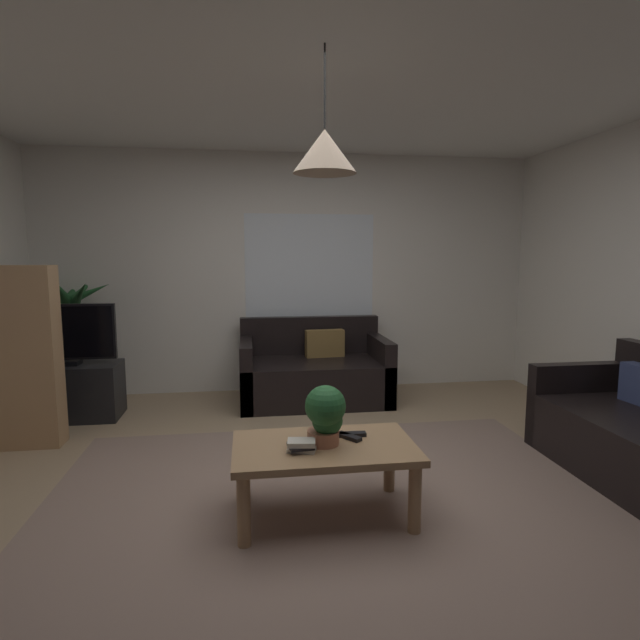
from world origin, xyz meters
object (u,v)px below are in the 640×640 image
(tv, at_px, (64,334))
(pendant_lamp, at_px, (325,151))
(book_on_table_2, at_px, (301,443))
(bookshelf_corner, at_px, (9,356))
(book_on_table_1, at_px, (301,446))
(potted_plant_on_table, at_px, (325,412))
(couch_under_window, at_px, (314,374))
(potted_palm_corner, at_px, (71,338))
(coffee_table, at_px, (324,456))
(remote_on_table_1, at_px, (352,434))
(book_on_table_0, at_px, (302,449))
(tv_stand, at_px, (68,392))
(remote_on_table_0, at_px, (349,437))

(tv, xyz_separation_m, pendant_lamp, (2.03, -2.01, 1.23))
(book_on_table_2, relative_size, pendant_lamp, 0.23)
(tv, distance_m, bookshelf_corner, 0.66)
(book_on_table_1, height_order, potted_plant_on_table, potted_plant_on_table)
(bookshelf_corner, bearing_deg, couch_under_window, 20.39)
(potted_palm_corner, bearing_deg, book_on_table_1, -52.85)
(bookshelf_corner, height_order, pendant_lamp, pendant_lamp)
(coffee_table, relative_size, pendant_lamp, 1.59)
(book_on_table_1, xyz_separation_m, bookshelf_corner, (-2.07, 1.46, 0.26))
(coffee_table, height_order, remote_on_table_1, remote_on_table_1)
(coffee_table, xyz_separation_m, book_on_table_1, (-0.14, -0.08, 0.10))
(book_on_table_1, distance_m, book_on_table_2, 0.03)
(coffee_table, xyz_separation_m, potted_plant_on_table, (0.00, -0.01, 0.26))
(book_on_table_2, bearing_deg, potted_plant_on_table, 30.81)
(coffee_table, height_order, book_on_table_0, book_on_table_0)
(coffee_table, relative_size, book_on_table_1, 7.85)
(coffee_table, distance_m, potted_palm_corner, 3.38)
(remote_on_table_1, xyz_separation_m, potted_plant_on_table, (-0.18, -0.11, 0.18))
(couch_under_window, relative_size, tv, 1.67)
(coffee_table, xyz_separation_m, book_on_table_2, (-0.14, -0.09, 0.12))
(couch_under_window, height_order, tv, tv)
(book_on_table_1, bearing_deg, tv_stand, 131.77)
(tv, xyz_separation_m, potted_palm_corner, (-0.13, 0.57, -0.13))
(book_on_table_2, distance_m, pendant_lamp, 1.55)
(tv_stand, relative_size, tv, 1.02)
(book_on_table_0, distance_m, tv_stand, 2.84)
(pendant_lamp, bearing_deg, tv, 135.24)
(coffee_table, bearing_deg, bookshelf_corner, 148.09)
(tv_stand, bearing_deg, remote_on_table_1, -41.06)
(potted_plant_on_table, relative_size, bookshelf_corner, 0.24)
(book_on_table_2, height_order, remote_on_table_1, book_on_table_2)
(potted_plant_on_table, bearing_deg, coffee_table, 128.92)
(book_on_table_1, relative_size, tv, 0.15)
(book_on_table_0, bearing_deg, potted_palm_corner, 127.22)
(tv, relative_size, pendant_lamp, 1.37)
(tv_stand, xyz_separation_m, tv, (0.00, -0.02, 0.53))
(couch_under_window, bearing_deg, tv, -172.97)
(book_on_table_1, distance_m, potted_palm_corner, 3.34)
(book_on_table_2, xyz_separation_m, pendant_lamp, (0.14, 0.09, 1.54))
(couch_under_window, distance_m, potted_palm_corner, 2.45)
(tv_stand, bearing_deg, book_on_table_2, -48.33)
(book_on_table_0, distance_m, pendant_lamp, 1.59)
(book_on_table_1, xyz_separation_m, potted_plant_on_table, (0.15, 0.07, 0.16))
(potted_plant_on_table, distance_m, pendant_lamp, 1.40)
(potted_palm_corner, bearing_deg, tv, -77.31)
(book_on_table_1, relative_size, bookshelf_corner, 0.09)
(book_on_table_0, xyz_separation_m, remote_on_table_1, (0.32, 0.19, 0.00))
(coffee_table, xyz_separation_m, potted_palm_corner, (-2.16, 2.58, 0.30))
(remote_on_table_1, height_order, potted_plant_on_table, potted_plant_on_table)
(potted_plant_on_table, bearing_deg, remote_on_table_0, 26.56)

